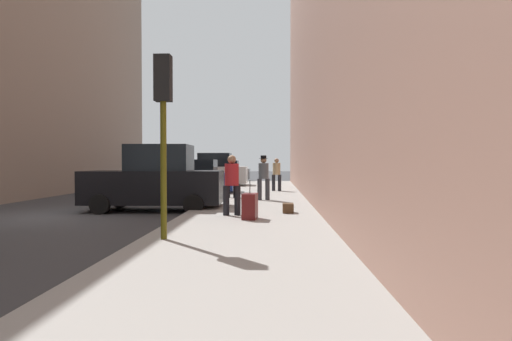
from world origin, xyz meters
TOP-DOWN VIEW (x-y plane):
  - ground_plane at (0.00, 0.00)m, footprint 120.00×120.00m
  - sidewalk at (6.00, 0.00)m, footprint 4.00×40.00m
  - parked_black_suv at (2.65, 1.42)m, footprint 4.65×2.17m
  - parked_blue_sedan at (2.65, 7.93)m, footprint 4.21×2.08m
  - parked_white_van at (2.65, 14.18)m, footprint 4.61×2.07m
  - parked_gray_coupe at (2.65, 20.73)m, footprint 4.21×2.07m
  - fire_hydrant at (4.45, 4.06)m, footprint 0.42×0.22m
  - traffic_light at (4.50, -4.25)m, footprint 0.32×0.32m
  - pedestrian_in_red_jacket at (5.47, -0.69)m, footprint 0.52×0.46m
  - pedestrian_with_beanie at (6.26, 3.88)m, footprint 0.53×0.47m
  - pedestrian_with_fedora at (4.88, 4.90)m, footprint 0.52×0.44m
  - pedestrian_in_tan_coat at (6.82, 8.98)m, footprint 0.52×0.46m
  - rolling_suitcase at (6.03, -1.42)m, footprint 0.42×0.59m
  - duffel_bag at (7.09, -0.07)m, footprint 0.32×0.44m

SIDE VIEW (x-z plane):
  - ground_plane at x=0.00m, z-range 0.00..0.00m
  - sidewalk at x=6.00m, z-range 0.00..0.15m
  - duffel_bag at x=7.09m, z-range 0.15..0.43m
  - rolling_suitcase at x=6.03m, z-range -0.03..1.01m
  - fire_hydrant at x=4.45m, z-range 0.15..0.85m
  - parked_blue_sedan at x=2.65m, z-range -0.05..1.74m
  - parked_gray_coupe at x=2.65m, z-range -0.05..1.74m
  - parked_black_suv at x=2.65m, z-range -0.09..2.16m
  - parked_white_van at x=2.65m, z-range -0.09..2.16m
  - pedestrian_in_red_jacket at x=5.47m, z-range 0.25..1.96m
  - pedestrian_in_tan_coat at x=6.82m, z-range 0.25..1.96m
  - pedestrian_with_beanie at x=6.26m, z-range 0.25..2.02m
  - pedestrian_with_fedora at x=4.88m, z-range 0.25..2.02m
  - traffic_light at x=4.50m, z-range 0.96..4.56m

